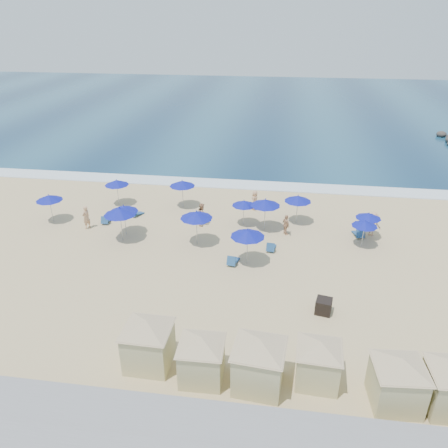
{
  "coord_description": "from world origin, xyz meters",
  "views": [
    {
      "loc": [
        2.72,
        -24.53,
        15.35
      ],
      "look_at": [
        -1.22,
        3.0,
        1.78
      ],
      "focal_mm": 35.0,
      "sensor_mm": 36.0,
      "label": 1
    }
  ],
  "objects": [
    {
      "name": "surf_line",
      "position": [
        0.0,
        15.5,
        0.04
      ],
      "size": [
        160.0,
        2.5,
        0.08
      ],
      "primitive_type": "cube",
      "color": "white",
      "rests_on": "ground"
    },
    {
      "name": "beach_chair_4",
      "position": [
        2.19,
        2.87,
        0.25
      ],
      "size": [
        0.7,
        1.35,
        0.72
      ],
      "color": "navy",
      "rests_on": "ground"
    },
    {
      "name": "beachgoer_3",
      "position": [
        9.64,
        6.32,
        0.94
      ],
      "size": [
        1.39,
        1.12,
        1.87
      ],
      "primitive_type": "imported",
      "rotation": [
        0.0,
        0.0,
        2.74
      ],
      "color": "tan",
      "rests_on": "ground"
    },
    {
      "name": "beachgoer_1",
      "position": [
        -3.42,
        6.26,
        0.92
      ],
      "size": [
        0.75,
        0.93,
        1.84
      ],
      "primitive_type": "imported",
      "rotation": [
        0.0,
        0.0,
        1.63
      ],
      "color": "tan",
      "rests_on": "ground"
    },
    {
      "name": "cabana_3",
      "position": [
        4.81,
        -9.15,
        1.47
      ],
      "size": [
        4.08,
        4.08,
        2.57
      ],
      "color": "beige",
      "rests_on": "ground"
    },
    {
      "name": "umbrella_1",
      "position": [
        -8.84,
        2.86,
        2.33
      ],
      "size": [
        2.36,
        2.36,
        2.69
      ],
      "color": "#A5A8AD",
      "rests_on": "ground"
    },
    {
      "name": "seawall",
      "position": [
        0.0,
        -13.5,
        0.65
      ],
      "size": [
        160.0,
        6.1,
        1.22
      ],
      "color": "gray",
      "rests_on": "ground"
    },
    {
      "name": "umbrella_6",
      "position": [
        0.65,
        0.86,
        2.27
      ],
      "size": [
        2.3,
        2.3,
        2.62
      ],
      "color": "#A5A8AD",
      "rests_on": "ground"
    },
    {
      "name": "umbrella_5",
      "position": [
        -3.22,
        3.09,
        2.32
      ],
      "size": [
        2.35,
        2.35,
        2.67
      ],
      "color": "#A5A8AD",
      "rests_on": "ground"
    },
    {
      "name": "ground",
      "position": [
        0.0,
        0.0,
        0.0
      ],
      "size": [
        160.0,
        160.0,
        0.0
      ],
      "primitive_type": "plane",
      "color": "tan",
      "rests_on": "ground"
    },
    {
      "name": "umbrella_7",
      "position": [
        -0.18,
        6.74,
        1.87
      ],
      "size": [
        1.89,
        1.89,
        2.15
      ],
      "color": "#A5A8AD",
      "rests_on": "ground"
    },
    {
      "name": "beach_chair_2",
      "position": [
        -3.8,
        7.46,
        0.25
      ],
      "size": [
        0.75,
        1.37,
        0.72
      ],
      "color": "navy",
      "rests_on": "ground"
    },
    {
      "name": "umbrella_2",
      "position": [
        -11.49,
        9.21,
        2.06
      ],
      "size": [
        2.08,
        2.08,
        2.37
      ],
      "color": "#A5A8AD",
      "rests_on": "ground"
    },
    {
      "name": "cabana_0",
      "position": [
        -3.1,
        -9.15,
        1.63
      ],
      "size": [
        4.53,
        4.53,
        2.84
      ],
      "color": "beige",
      "rests_on": "ground"
    },
    {
      "name": "umbrella_8",
      "position": [
        1.52,
        6.13,
        2.28
      ],
      "size": [
        2.31,
        2.31,
        2.63
      ],
      "color": "#A5A8AD",
      "rests_on": "ground"
    },
    {
      "name": "umbrella_10",
      "position": [
        9.13,
        5.76,
        1.84
      ],
      "size": [
        1.87,
        1.87,
        2.13
      ],
      "color": "#A5A8AD",
      "rests_on": "ground"
    },
    {
      "name": "umbrella_11",
      "position": [
        8.68,
        4.43,
        1.81
      ],
      "size": [
        1.83,
        1.83,
        2.09
      ],
      "color": "#A5A8AD",
      "rests_on": "ground"
    },
    {
      "name": "trash_bin",
      "position": [
        5.44,
        -3.91,
        0.43
      ],
      "size": [
        1.02,
        1.02,
        0.86
      ],
      "primitive_type": "cube",
      "rotation": [
        0.0,
        0.0,
        -0.21
      ],
      "color": "black",
      "rests_on": "ground"
    },
    {
      "name": "ocean",
      "position": [
        0.0,
        55.0,
        0.03
      ],
      "size": [
        160.0,
        80.0,
        0.06
      ],
      "primitive_type": "cube",
      "color": "#0D2E4B",
      "rests_on": "ground"
    },
    {
      "name": "beachgoer_0",
      "position": [
        -12.26,
        4.36,
        0.94
      ],
      "size": [
        0.66,
        0.8,
        1.87
      ],
      "primitive_type": "imported",
      "rotation": [
        0.0,
        0.0,
        4.34
      ],
      "color": "tan",
      "rests_on": "ground"
    },
    {
      "name": "umbrella_4",
      "position": [
        -5.76,
        9.53,
        2.17
      ],
      "size": [
        2.19,
        2.19,
        2.5
      ],
      "color": "#A5A8AD",
      "rests_on": "ground"
    },
    {
      "name": "cabana_4",
      "position": [
        8.06,
        -9.94,
        1.58
      ],
      "size": [
        4.38,
        4.38,
        2.76
      ],
      "color": "beige",
      "rests_on": "ground"
    },
    {
      "name": "umbrella_0",
      "position": [
        -15.56,
        5.15,
        2.06
      ],
      "size": [
        2.09,
        2.09,
        2.38
      ],
      "color": "#A5A8AD",
      "rests_on": "ground"
    },
    {
      "name": "umbrella_9",
      "position": [
        3.99,
        7.69,
        2.1
      ],
      "size": [
        2.13,
        2.13,
        2.43
      ],
      "color": "#A5A8AD",
      "rests_on": "ground"
    },
    {
      "name": "beach_chair_0",
      "position": [
        -11.18,
        5.47,
        0.24
      ],
      "size": [
        0.69,
        1.33,
        0.71
      ],
      "color": "navy",
      "rests_on": "ground"
    },
    {
      "name": "beachgoer_4",
      "position": [
        0.46,
        9.89,
        0.85
      ],
      "size": [
        0.78,
        0.96,
        1.7
      ],
      "primitive_type": "imported",
      "rotation": [
        0.0,
        0.0,
        4.38
      ],
      "color": "tan",
      "rests_on": "ground"
    },
    {
      "name": "beachgoer_2",
      "position": [
        3.17,
        5.49,
        0.8
      ],
      "size": [
        0.8,
        1.01,
        1.61
      ],
      "primitive_type": "imported",
      "rotation": [
        0.0,
        0.0,
        2.08
      ],
      "color": "tan",
      "rests_on": "ground"
    },
    {
      "name": "beach_chair_3",
      "position": [
        -0.29,
        0.61,
        0.26
      ],
      "size": [
        0.8,
        1.42,
        0.74
      ],
      "color": "navy",
      "rests_on": "ground"
    },
    {
      "name": "cabana_2",
      "position": [
        2.17,
        -9.74,
        1.67
      ],
      "size": [
        4.62,
        4.62,
        2.91
      ],
      "color": "beige",
      "rests_on": "ground"
    },
    {
      "name": "umbrella_3",
      "position": [
        -8.89,
        3.79,
        2.13
      ],
      "size": [
        2.16,
        2.16,
        2.45
      ],
      "color": "#A5A8AD",
      "rests_on": "ground"
    },
    {
      "name": "beach_chair_5",
      "position": [
        8.65,
        5.9,
        0.26
      ],
      "size": [
        0.82,
        1.46,
        0.76
      ],
      "color": "navy",
      "rests_on": "ground"
    },
    {
      "name": "beach_chair_1",
      "position": [
        -9.2,
        7.13,
        0.23
      ],
      "size": [
        0.99,
        1.33,
        0.67
      ],
      "color": "navy",
      "rests_on": "ground"
    },
    {
      "name": "cabana_1",
      "position": [
        -0.43,
        -9.68,
        1.51
      ],
      "size": [
        4.19,
        4.19,
        2.63
      ],
      "color": "beige",
      "rests_on": "ground"
    }
  ]
}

